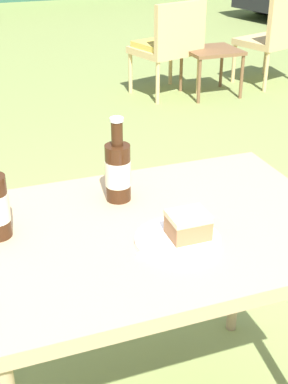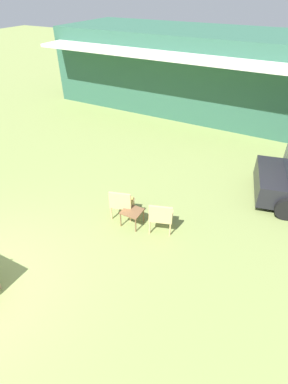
{
  "view_description": "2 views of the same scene",
  "coord_description": "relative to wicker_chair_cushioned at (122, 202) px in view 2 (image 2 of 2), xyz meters",
  "views": [
    {
      "loc": [
        -0.45,
        -1.13,
        1.48
      ],
      "look_at": [
        0.0,
        0.1,
        0.8
      ],
      "focal_mm": 50.0,
      "sensor_mm": 36.0,
      "label": 1
    },
    {
      "loc": [
        4.66,
        -1.6,
        4.96
      ],
      "look_at": [
        1.98,
        3.4,
        0.9
      ],
      "focal_mm": 28.0,
      "sensor_mm": 36.0,
      "label": 2
    }
  ],
  "objects": [
    {
      "name": "cabin_building",
      "position": [
        -1.67,
        8.57,
        1.16
      ],
      "size": [
        11.48,
        5.54,
        3.24
      ],
      "color": "#2D5B47",
      "rests_on": "ground_plane"
    },
    {
      "name": "wicker_chair_cushioned",
      "position": [
        0.0,
        0.0,
        0.0
      ],
      "size": [
        0.65,
        0.6,
        0.83
      ],
      "rotation": [
        0.0,
        0.0,
        3.44
      ],
      "color": "tan",
      "rests_on": "ground_plane"
    },
    {
      "name": "wicker_chair_plain",
      "position": [
        1.08,
        -0.02,
        0.01
      ],
      "size": [
        0.65,
        0.61,
        0.83
      ],
      "rotation": [
        0.0,
        0.0,
        3.47
      ],
      "color": "tan",
      "rests_on": "ground_plane"
    },
    {
      "name": "garden_side_table",
      "position": [
        0.36,
        -0.13,
        -0.1
      ],
      "size": [
        0.47,
        0.44,
        0.42
      ],
      "color": "brown",
      "rests_on": "ground_plane"
    }
  ]
}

